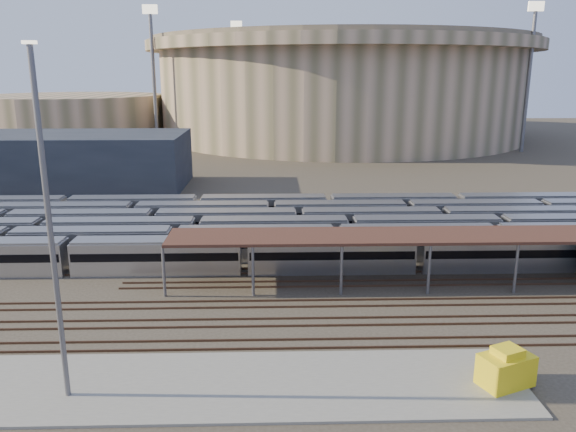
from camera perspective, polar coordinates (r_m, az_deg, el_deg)
The scene contains 13 objects.
ground at distance 54.24m, azimuth -4.19°, elevation -8.57°, with size 420.00×420.00×0.00m, color #383026.
apron at distance 41.45m, azimuth -12.36°, elevation -16.52°, with size 50.00×9.00×0.20m, color gray.
subway_trains at distance 71.25m, azimuth -5.73°, elevation -1.38°, with size 126.77×23.90×3.60m.
inspection_shed at distance 59.51m, azimuth 17.57°, elevation -2.03°, with size 60.30×6.00×5.30m.
empty_tracks at distance 49.65m, azimuth -4.45°, elevation -10.74°, with size 170.00×9.62×0.18m.
stadium at distance 191.22m, azimuth 5.29°, elevation 13.04°, with size 124.00×124.00×32.50m.
secondary_arena at distance 190.94m, azimuth -20.99°, elevation 9.31°, with size 56.00×56.00×14.00m, color tan.
service_building at distance 112.54m, azimuth -21.15°, elevation 5.26°, with size 42.00×20.00×10.00m, color #1E232D.
floodlight_0 at distance 163.12m, azimuth -13.50°, elevation 13.94°, with size 4.00×1.00×38.40m.
floodlight_2 at distance 164.33m, azimuth 23.30°, elevation 13.18°, with size 4.00×1.00×38.40m.
floodlight_3 at distance 210.21m, azimuth -5.17°, elevation 14.32°, with size 4.00×1.00×38.40m.
yard_light_pole at distance 37.76m, azimuth -23.01°, elevation -1.39°, with size 0.82×0.36×22.73m.
yellow_equipment at distance 42.74m, azimuth 21.24°, elevation -14.36°, with size 3.54×2.21×2.21m, color yellow.
Camera 1 is at (2.54, -49.84, 21.25)m, focal length 35.00 mm.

